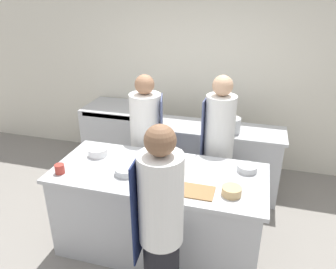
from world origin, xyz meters
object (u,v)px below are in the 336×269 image
chef_at_prep_near (161,230)px  chef_at_stove (147,143)px  bowl_prep_small (98,152)px  chef_at_pass_far (218,149)px  bowl_mixing_large (126,171)px  bottle_olive_oil (180,161)px  bowl_wooden_salad (232,191)px  bottle_vinegar (179,165)px  bowl_ceramic_blue (247,168)px  stockpot (231,125)px  bottle_wine (162,165)px  cup (60,169)px  oven_range (120,134)px

chef_at_prep_near → chef_at_stove: (-0.64, 1.51, -0.04)m
chef_at_stove → bowl_prep_small: (-0.34, -0.59, 0.12)m
chef_at_pass_far → bowl_prep_small: (-1.21, -0.58, 0.08)m
chef_at_stove → bowl_mixing_large: size_ratio=7.75×
bottle_olive_oil → bowl_wooden_salad: 0.63m
bottle_olive_oil → bottle_vinegar: bearing=-85.0°
chef_at_pass_far → bowl_ceramic_blue: size_ratio=8.95×
chef_at_prep_near → bottle_olive_oil: chef_at_prep_near is taller
stockpot → chef_at_stove: bearing=-155.9°
bottle_wine → chef_at_prep_near: bearing=-73.8°
bottle_wine → chef_at_pass_far: bearing=58.6°
bottle_wine → bowl_ceramic_blue: (0.80, 0.25, -0.06)m
bowl_mixing_large → chef_at_prep_near: bearing=-49.7°
chef_at_prep_near → bowl_mixing_large: (-0.54, 0.64, 0.07)m
bottle_vinegar → bottle_wine: bearing=-167.1°
bottle_vinegar → cup: bottle_vinegar is taller
bottle_olive_oil → bottle_vinegar: size_ratio=0.94×
chef_at_stove → bowl_mixing_large: chef_at_stove is taller
chef_at_prep_near → oven_range: bearing=25.9°
chef_at_pass_far → bowl_prep_small: size_ratio=8.58×
chef_at_stove → bottle_olive_oil: (0.57, -0.62, 0.16)m
bowl_prep_small → bowl_ceramic_blue: (1.56, 0.09, -0.01)m
chef_at_stove → bottle_olive_oil: size_ratio=8.28×
chef_at_stove → chef_at_pass_far: size_ratio=0.97×
bowl_ceramic_blue → stockpot: size_ratio=0.83×
bottle_olive_oil → bottle_vinegar: 0.10m
chef_at_pass_far → bottle_vinegar: 0.77m
chef_at_pass_far → bowl_mixing_large: 1.16m
chef_at_stove → bowl_wooden_salad: (1.11, -0.95, 0.12)m
chef_at_pass_far → stockpot: size_ratio=7.39×
bowl_prep_small → cup: size_ratio=2.17×
bowl_prep_small → bowl_ceramic_blue: 1.56m
chef_at_prep_near → bottle_olive_oil: (-0.07, 0.89, 0.12)m
chef_at_prep_near → bottle_wine: (-0.22, 0.76, 0.12)m
chef_at_pass_far → bottle_olive_oil: chef_at_pass_far is taller
oven_range → bottle_wine: bottle_wine is taller
chef_at_prep_near → bowl_mixing_large: size_ratio=8.04×
bottle_olive_oil → bottle_wine: size_ratio=0.92×
bowl_prep_small → cup: 0.47m
chef_at_prep_near → stockpot: chef_at_prep_near is taller
bottle_olive_oil → cup: size_ratio=2.18×
chef_at_stove → bowl_prep_small: size_ratio=8.32×
bottle_vinegar → bowl_wooden_salad: (0.53, -0.24, -0.05)m
bottle_vinegar → chef_at_stove: bearing=129.1°
chef_at_prep_near → chef_at_pass_far: (0.23, 1.50, -0.00)m
chef_at_pass_far → bottle_olive_oil: size_ratio=8.54×
bowl_wooden_salad → stockpot: bearing=96.1°
bowl_mixing_large → cup: (-0.62, -0.16, 0.01)m
oven_range → bowl_mixing_large: size_ratio=4.53×
oven_range → bowl_mixing_large: (0.88, -1.84, 0.49)m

